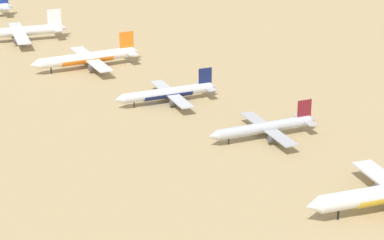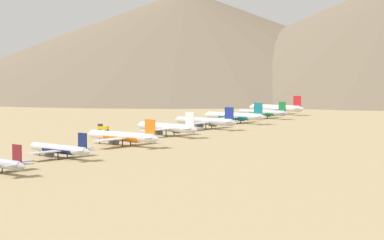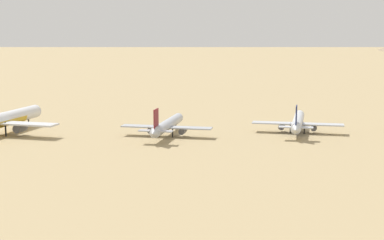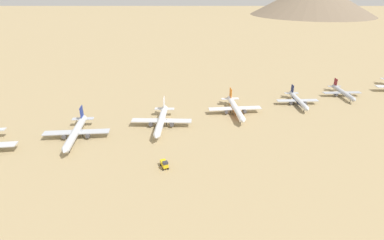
% 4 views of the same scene
% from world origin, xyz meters
% --- Properties ---
extents(ground_plane, '(2125.32, 2125.32, 0.00)m').
position_xyz_m(ground_plane, '(0.00, 0.00, 0.00)').
color(ground_plane, tan).
extents(parked_jet_0, '(45.54, 37.07, 13.13)m').
position_xyz_m(parked_jet_0, '(40.06, -172.74, 4.42)').
color(parked_jet_0, white).
rests_on(parked_jet_0, ground).
extents(parked_jet_1, '(37.86, 30.69, 10.94)m').
position_xyz_m(parked_jet_1, '(27.07, -132.13, 3.64)').
color(parked_jet_1, '#B2B7C1').
rests_on(parked_jet_1, ground).
extents(parked_jet_2, '(42.54, 34.48, 12.29)m').
position_xyz_m(parked_jet_2, '(19.47, -87.51, 4.09)').
color(parked_jet_2, silver).
rests_on(parked_jet_2, ground).
extents(parked_jet_3, '(41.15, 33.41, 11.87)m').
position_xyz_m(parked_jet_3, '(10.22, -44.68, 4.00)').
color(parked_jet_3, silver).
rests_on(parked_jet_3, ground).
extents(parked_jet_4, '(41.23, 33.71, 11.92)m').
position_xyz_m(parked_jet_4, '(1.69, -0.81, 4.01)').
color(parked_jet_4, silver).
rests_on(parked_jet_4, ground).
extents(parked_jet_5, '(39.93, 32.39, 11.53)m').
position_xyz_m(parked_jet_5, '(-10.49, 44.56, 3.83)').
color(parked_jet_5, white).
rests_on(parked_jet_5, ground).
extents(parked_jet_6, '(33.60, 27.35, 9.68)m').
position_xyz_m(parked_jet_6, '(-19.77, 89.14, 3.22)').
color(parked_jet_6, silver).
rests_on(parked_jet_6, ground).
extents(service_truck, '(5.61, 3.84, 3.90)m').
position_xyz_m(service_truck, '(42.65, -1.17, 2.08)').
color(service_truck, yellow).
rests_on(service_truck, ground).
extents(desert_hill_1, '(715.87, 715.87, 117.19)m').
position_xyz_m(desert_hill_1, '(408.32, -549.09, 58.59)').
color(desert_hill_1, '#847056').
rests_on(desert_hill_1, ground).
extents(desert_hill_2, '(673.57, 673.57, 126.32)m').
position_xyz_m(desert_hill_2, '(329.14, -464.07, 63.16)').
color(desert_hill_2, '#70604C').
rests_on(desert_hill_2, ground).
extents(desert_hill_3, '(399.55, 399.55, 59.34)m').
position_xyz_m(desert_hill_3, '(527.74, -515.07, 29.67)').
color(desert_hill_3, '#70604C').
rests_on(desert_hill_3, ground).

